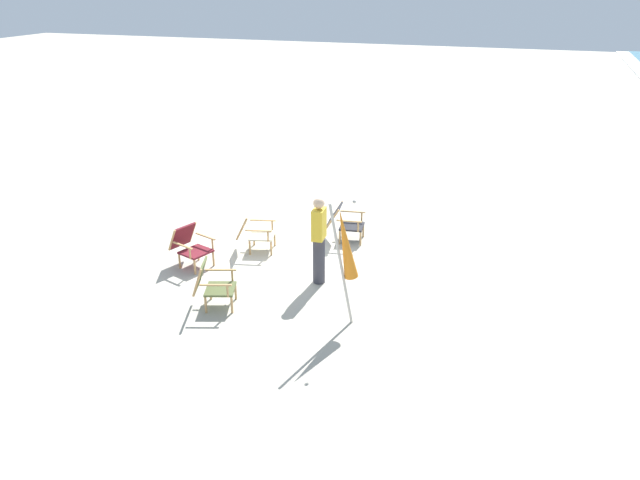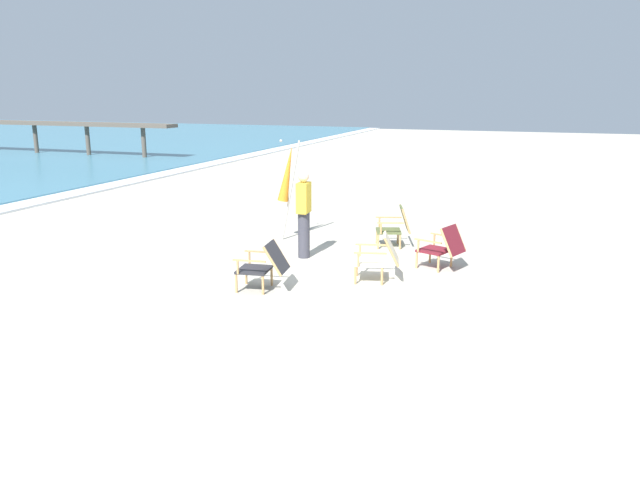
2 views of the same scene
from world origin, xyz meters
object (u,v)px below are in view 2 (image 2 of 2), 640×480
object	(u,v)px
beach_chair_front_left	(379,256)
umbrella_furled_orange	(288,175)
beach_chair_mid_center	(396,225)
beach_chair_back_left	(443,246)
beach_chair_far_center	(264,264)
person_near_chairs	(304,214)

from	to	relation	value
beach_chair_front_left	umbrella_furled_orange	size ratio (longest dim) A/B	0.40
beach_chair_mid_center	beach_chair_back_left	xyz separation A→B (m)	(-1.32, -1.15, -0.01)
beach_chair_front_left	beach_chair_far_center	bearing A→B (deg)	124.52
beach_chair_far_center	person_near_chairs	size ratio (longest dim) A/B	0.52
beach_chair_back_left	beach_chair_far_center	size ratio (longest dim) A/B	1.05
beach_chair_mid_center	beach_chair_far_center	xyz separation A→B (m)	(-3.44, 1.29, -0.01)
beach_chair_front_left	umbrella_furled_orange	xyz separation A→B (m)	(2.21, 2.55, 0.95)
umbrella_furled_orange	beach_chair_far_center	bearing A→B (deg)	-163.38
beach_chair_front_left	person_near_chairs	distance (m)	1.99
beach_chair_mid_center	umbrella_furled_orange	bearing A→B (deg)	94.01
umbrella_furled_orange	person_near_chairs	bearing A→B (deg)	-145.91
beach_chair_far_center	beach_chair_back_left	bearing A→B (deg)	-49.05
beach_chair_mid_center	beach_chair_back_left	size ratio (longest dim) A/B	0.93
beach_chair_far_center	beach_chair_front_left	distance (m)	1.90
beach_chair_back_left	beach_chair_front_left	size ratio (longest dim) A/B	1.04
beach_chair_mid_center	person_near_chairs	bearing A→B (deg)	134.74
beach_chair_far_center	beach_chair_front_left	world-z (taller)	beach_chair_front_left
beach_chair_back_left	beach_chair_front_left	distance (m)	1.36
beach_chair_mid_center	umbrella_furled_orange	size ratio (longest dim) A/B	0.39
beach_chair_back_left	beach_chair_far_center	distance (m)	3.23
beach_chair_back_left	beach_chair_far_center	bearing A→B (deg)	130.95
beach_chair_front_left	umbrella_furled_orange	distance (m)	3.50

